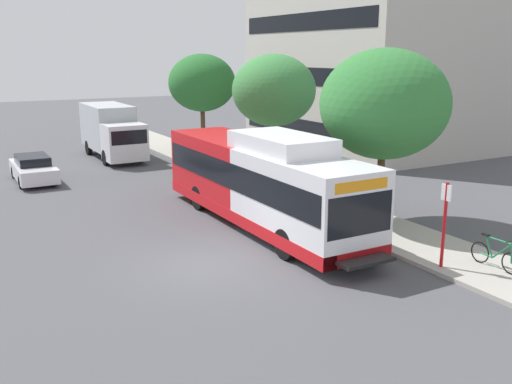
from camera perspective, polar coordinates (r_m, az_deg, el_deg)
ground_plane at (r=25.00m, az=-12.51°, el=-1.38°), size 120.00×120.00×0.00m
sidewalk_curb at (r=26.09m, az=3.66°, el=-0.29°), size 3.00×56.00×0.14m
transit_bus at (r=21.26m, az=0.55°, el=1.02°), size 2.58×12.25×3.65m
bus_stop_sign_pole at (r=17.66m, az=18.39°, el=-2.54°), size 0.10×0.36×2.60m
bicycle_parked at (r=18.42m, az=22.88°, el=-5.82°), size 0.52×1.76×1.02m
street_tree_near_stop at (r=21.69m, az=12.74°, el=8.57°), size 4.78×4.78×6.45m
street_tree_mid_block at (r=28.91m, az=1.80°, el=10.14°), size 4.21×4.21×6.22m
street_tree_far_block at (r=35.69m, az=-5.43°, el=10.83°), size 4.12×4.12×6.22m
parked_car_far_lane at (r=31.09m, az=-21.41°, el=2.19°), size 1.80×4.50×1.33m
box_truck_background at (r=36.49m, az=-14.28°, el=6.03°), size 2.32×7.01×3.25m
lattice_comm_tower at (r=55.85m, az=5.54°, el=18.39°), size 1.10×1.10×32.59m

